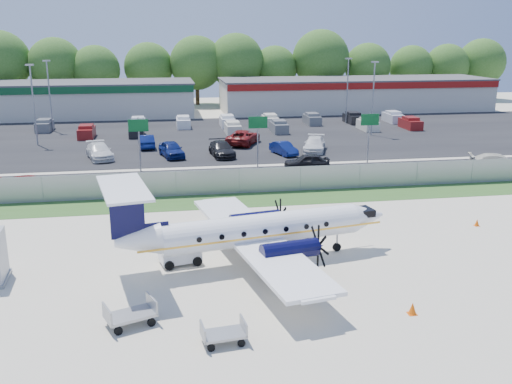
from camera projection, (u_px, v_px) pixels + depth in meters
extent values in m
plane|color=beige|center=(273.00, 259.00, 32.26)|extent=(170.00, 170.00, 0.00)
cube|color=#2D561E|center=(243.00, 200.00, 43.66)|extent=(170.00, 4.00, 0.02)
cube|color=black|center=(232.00, 178.00, 50.31)|extent=(170.00, 8.00, 0.02)
cube|color=black|center=(211.00, 137.00, 70.26)|extent=(170.00, 32.00, 0.02)
cube|color=gray|center=(239.00, 181.00, 45.29)|extent=(120.00, 0.02, 1.90)
cube|color=gray|center=(239.00, 169.00, 45.03)|extent=(120.00, 0.06, 0.06)
cube|color=gray|center=(240.00, 193.00, 45.55)|extent=(120.00, 0.06, 0.06)
cube|color=beige|center=(40.00, 100.00, 86.69)|extent=(46.00, 12.00, 5.00)
cube|color=#474749|center=(38.00, 83.00, 85.99)|extent=(46.40, 12.40, 0.24)
cube|color=#0F4723|center=(30.00, 91.00, 80.36)|extent=(46.00, 0.20, 1.00)
cube|color=beige|center=(355.00, 95.00, 94.63)|extent=(44.00, 12.00, 5.00)
cube|color=#474749|center=(355.00, 79.00, 93.92)|extent=(44.40, 12.40, 0.24)
cube|color=maroon|center=(368.00, 86.00, 88.29)|extent=(44.00, 0.20, 1.00)
cylinder|color=gray|center=(139.00, 145.00, 52.17)|extent=(0.14, 0.14, 5.00)
cube|color=#0C5923|center=(138.00, 125.00, 51.55)|extent=(1.80, 0.08, 1.10)
cylinder|color=gray|center=(258.00, 141.00, 53.92)|extent=(0.14, 0.14, 5.00)
cube|color=#0C5923|center=(258.00, 122.00, 53.29)|extent=(1.80, 0.08, 1.10)
cylinder|color=gray|center=(369.00, 138.00, 55.66)|extent=(0.14, 0.14, 5.00)
cube|color=#0C5923|center=(370.00, 120.00, 55.04)|extent=(1.80, 0.08, 1.10)
cylinder|color=gray|center=(34.00, 106.00, 63.99)|extent=(0.18, 0.18, 9.00)
cube|color=gray|center=(29.00, 65.00, 62.78)|extent=(0.90, 0.35, 0.18)
cylinder|color=gray|center=(373.00, 99.00, 70.33)|extent=(0.18, 0.18, 9.00)
cube|color=gray|center=(375.00, 62.00, 69.13)|extent=(0.90, 0.35, 0.18)
cylinder|color=gray|center=(50.00, 96.00, 73.49)|extent=(0.18, 0.18, 9.00)
cube|color=gray|center=(46.00, 61.00, 72.28)|extent=(0.90, 0.35, 0.18)
cylinder|color=gray|center=(347.00, 91.00, 79.83)|extent=(0.18, 0.18, 9.00)
cube|color=gray|center=(349.00, 59.00, 78.63)|extent=(0.90, 0.35, 0.18)
cylinder|color=white|center=(262.00, 229.00, 31.38)|extent=(11.38, 3.73, 1.71)
cone|color=white|center=(367.00, 216.00, 33.56)|extent=(2.26, 2.04, 1.71)
cone|color=white|center=(138.00, 241.00, 29.10)|extent=(2.61, 2.11, 1.71)
cube|color=black|center=(365.00, 211.00, 33.41)|extent=(1.01, 1.30, 0.41)
cube|color=white|center=(254.00, 238.00, 31.37)|extent=(5.72, 16.10, 0.20)
cylinder|color=black|center=(290.00, 250.00, 29.29)|extent=(3.19, 1.53, 0.99)
cylinder|color=black|center=(255.00, 220.00, 34.02)|extent=(3.19, 1.53, 0.99)
cube|color=black|center=(127.00, 213.00, 28.54)|extent=(1.71, 0.47, 2.61)
cube|color=white|center=(124.00, 188.00, 28.16)|extent=(3.14, 5.88, 0.13)
cylinder|color=gray|center=(337.00, 242.00, 33.28)|extent=(0.11, 0.11, 1.17)
cylinder|color=black|center=(337.00, 247.00, 33.37)|extent=(0.53, 0.25, 0.50)
cylinder|color=black|center=(272.00, 276.00, 29.31)|extent=(0.63, 0.46, 0.58)
cylinder|color=black|center=(240.00, 242.00, 34.04)|extent=(0.63, 0.46, 0.58)
cube|color=white|center=(180.00, 255.00, 31.52)|extent=(2.41, 1.76, 0.61)
cube|color=white|center=(187.00, 246.00, 31.55)|extent=(1.18, 1.32, 0.44)
cube|color=black|center=(194.00, 245.00, 31.69)|extent=(0.36, 0.97, 0.35)
cylinder|color=black|center=(169.00, 266.00, 30.69)|extent=(0.55, 0.30, 0.52)
cylinder|color=black|center=(163.00, 257.00, 31.90)|extent=(0.55, 0.30, 0.52)
cylinder|color=black|center=(197.00, 261.00, 31.26)|extent=(0.55, 0.30, 0.52)
cylinder|color=black|center=(191.00, 253.00, 32.47)|extent=(0.55, 0.30, 0.52)
cube|color=gray|center=(130.00, 315.00, 24.85)|extent=(2.42, 1.94, 0.13)
cube|color=gray|center=(107.00, 314.00, 24.27)|extent=(0.54, 1.21, 0.63)
cube|color=gray|center=(152.00, 303.00, 25.26)|extent=(0.54, 1.21, 0.63)
cylinder|color=black|center=(118.00, 331.00, 24.08)|extent=(0.40, 0.26, 0.38)
cylinder|color=black|center=(110.00, 320.00, 25.04)|extent=(0.40, 0.26, 0.38)
cylinder|color=black|center=(151.00, 322.00, 24.81)|extent=(0.40, 0.26, 0.38)
cylinder|color=black|center=(142.00, 311.00, 25.77)|extent=(0.40, 0.26, 0.38)
cube|color=gray|center=(224.00, 334.00, 23.41)|extent=(1.92, 1.29, 0.11)
cube|color=gray|center=(203.00, 331.00, 23.10)|extent=(0.20, 1.08, 0.54)
cube|color=gray|center=(244.00, 325.00, 23.56)|extent=(0.20, 1.08, 0.54)
cylinder|color=black|center=(211.00, 348.00, 22.84)|extent=(0.34, 0.15, 0.33)
cylinder|color=black|center=(206.00, 336.00, 23.76)|extent=(0.34, 0.15, 0.33)
cylinder|color=black|center=(242.00, 343.00, 23.18)|extent=(0.34, 0.15, 0.33)
cylinder|color=black|center=(236.00, 331.00, 24.10)|extent=(0.34, 0.15, 0.33)
cone|color=#F45A07|center=(477.00, 222.00, 37.77)|extent=(0.31, 0.31, 0.47)
cube|color=#F45A07|center=(477.00, 226.00, 37.83)|extent=(0.33, 0.33, 0.03)
cone|color=#F45A07|center=(412.00, 308.00, 25.86)|extent=(0.38, 0.38, 0.57)
cube|color=#F45A07|center=(412.00, 314.00, 25.94)|extent=(0.40, 0.40, 0.03)
cone|color=#F45A07|center=(221.00, 190.00, 45.51)|extent=(0.31, 0.31, 0.46)
cube|color=#F45A07|center=(221.00, 193.00, 45.57)|extent=(0.33, 0.33, 0.03)
imported|color=maroon|center=(32.00, 193.00, 45.63)|extent=(5.22, 3.06, 1.42)
imported|color=black|center=(307.00, 169.00, 53.67)|extent=(4.37, 1.98, 1.46)
imported|color=beige|center=(497.00, 170.00, 53.27)|extent=(5.63, 3.70, 1.52)
imported|color=silver|center=(100.00, 159.00, 58.04)|extent=(3.50, 5.79, 1.57)
imported|color=navy|center=(172.00, 157.00, 58.90)|extent=(2.97, 5.11, 1.63)
imported|color=black|center=(222.00, 156.00, 59.30)|extent=(2.63, 5.42, 1.52)
imported|color=navy|center=(284.00, 155.00, 60.05)|extent=(2.54, 4.34, 1.35)
imported|color=silver|center=(314.00, 151.00, 61.75)|extent=(3.80, 5.76, 1.55)
imported|color=navy|center=(147.00, 148.00, 63.66)|extent=(2.02, 4.64, 1.48)
imported|color=maroon|center=(243.00, 144.00, 65.66)|extent=(5.07, 6.65, 1.68)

